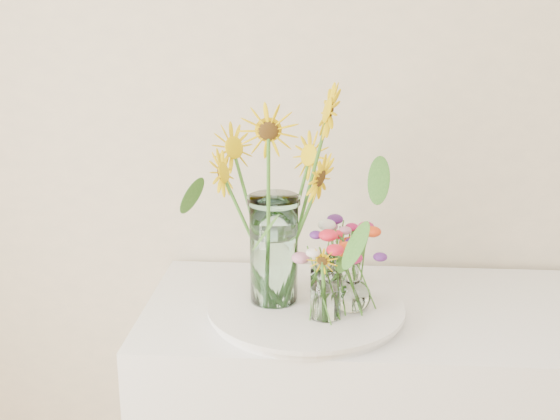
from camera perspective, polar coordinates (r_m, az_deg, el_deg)
The scene contains 9 objects.
tray at distance 1.81m, azimuth 2.12°, elevation -8.22°, with size 0.48×0.48×0.03m, color white.
mason_jar at distance 1.78m, azimuth -0.50°, elevation -3.25°, with size 0.12×0.12×0.29m, color #C0F4E4.
sunflower_bouquet at distance 1.74m, azimuth -0.52°, elevation 1.04°, with size 0.61×0.61×0.56m, color #E3BB04, non-canonical shape.
small_vase_a at distance 1.72m, azimuth 3.74°, elevation -6.85°, with size 0.08×0.08×0.13m, color white.
wildflower_posy_a at distance 1.70m, azimuth 3.77°, elevation -5.46°, with size 0.20×0.20×0.22m, color red, non-canonical shape.
small_vase_b at distance 1.77m, azimuth 5.92°, elevation -6.11°, with size 0.09×0.09×0.14m, color white, non-canonical shape.
wildflower_posy_b at distance 1.75m, azimuth 5.97°, elevation -4.75°, with size 0.22×0.22×0.23m, color red, non-canonical shape.
small_vase_c at distance 1.88m, azimuth 4.89°, elevation -4.89°, with size 0.07×0.07×0.12m, color white.
wildflower_posy_c at distance 1.87m, azimuth 4.93°, elevation -3.61°, with size 0.18×0.18×0.21m, color red, non-canonical shape.
Camera 1 is at (-0.28, 0.22, 1.68)m, focal length 45.00 mm.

